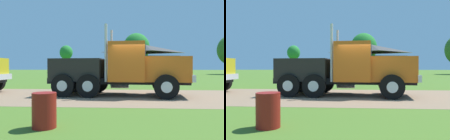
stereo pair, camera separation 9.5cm
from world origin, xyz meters
TOP-DOWN VIEW (x-y plane):
  - ground_plane at (0.00, 0.00)m, footprint 200.00×200.00m
  - dirt_track at (0.00, 0.00)m, footprint 120.00×6.25m
  - truck_foreground_white at (-0.95, 0.41)m, footprint 7.27×3.03m
  - steel_barrel at (-2.55, -5.77)m, footprint 0.57×0.57m
  - shed_building at (2.29, 26.08)m, footprint 11.22×8.63m
  - tree_left at (-15.77, 43.09)m, footprint 3.22×3.22m
  - tree_mid at (1.28, 32.40)m, footprint 5.21×5.21m

SIDE VIEW (x-z plane):
  - ground_plane at x=0.00m, z-range 0.00..0.00m
  - dirt_track at x=0.00m, z-range 0.00..0.01m
  - steel_barrel at x=-2.55m, z-range 0.00..0.84m
  - truck_foreground_white at x=-0.95m, z-range -0.46..3.06m
  - shed_building at x=2.29m, z-range -0.08..5.13m
  - tree_left at x=-15.77m, z-range 1.59..8.45m
  - tree_mid at x=1.28m, z-range 1.17..9.26m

